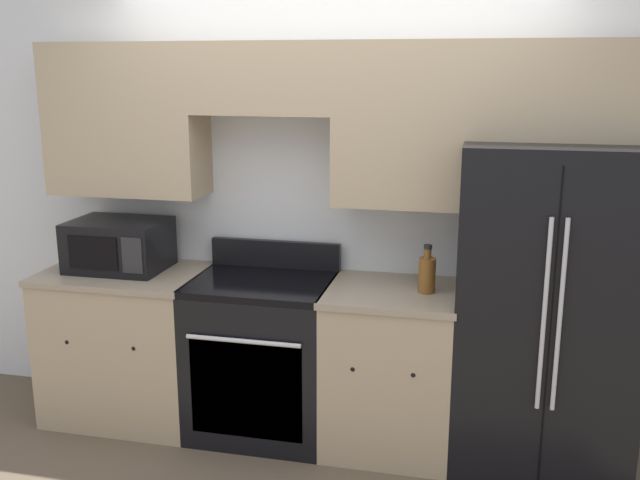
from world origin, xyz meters
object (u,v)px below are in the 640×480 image
(oven_range, at_px, (263,356))
(bottle, at_px, (427,274))
(refrigerator, at_px, (544,306))
(microwave, at_px, (119,245))

(oven_range, bearing_deg, bottle, -0.15)
(refrigerator, bearing_deg, microwave, -179.14)
(oven_range, height_order, bottle, bottle)
(microwave, relative_size, bottle, 2.11)
(oven_range, xyz_separation_m, microwave, (-0.88, 0.04, 0.59))
(bottle, bearing_deg, oven_range, 179.85)
(microwave, xyz_separation_m, bottle, (1.79, -0.04, -0.04))
(bottle, bearing_deg, refrigerator, 7.29)
(oven_range, bearing_deg, refrigerator, 2.83)
(oven_range, relative_size, refrigerator, 0.63)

